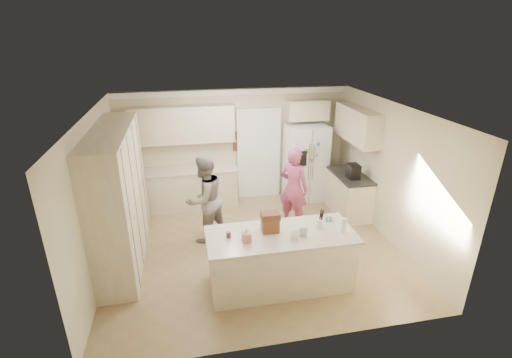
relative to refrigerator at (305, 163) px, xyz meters
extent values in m
cube|color=#8C754E|center=(-1.59, -1.92, -0.91)|extent=(5.20, 4.60, 0.02)
cube|color=white|center=(-1.59, -1.92, 1.71)|extent=(5.20, 4.60, 0.02)
cube|color=beige|center=(-1.59, 0.39, 0.40)|extent=(5.20, 0.02, 2.60)
cube|color=beige|center=(-1.59, -4.23, 0.40)|extent=(5.20, 0.02, 2.60)
cube|color=beige|center=(-4.20, -1.92, 0.40)|extent=(0.02, 4.60, 2.60)
cube|color=beige|center=(1.02, -1.92, 0.40)|extent=(0.02, 4.60, 2.60)
cube|color=white|center=(-1.59, 0.34, 1.63)|extent=(5.20, 0.08, 0.12)
cube|color=beige|center=(-3.89, -1.72, 0.28)|extent=(0.60, 2.60, 2.35)
cube|color=beige|center=(-2.74, 0.08, -0.46)|extent=(2.20, 0.60, 0.88)
cube|color=#C1B09D|center=(-2.74, 0.07, 0.00)|extent=(2.24, 0.63, 0.04)
cube|color=beige|center=(-2.74, 0.21, 1.00)|extent=(2.20, 0.35, 0.80)
cube|color=black|center=(-1.04, 0.36, 0.15)|extent=(0.90, 0.06, 2.10)
cube|color=white|center=(-1.04, 0.33, 0.15)|extent=(1.02, 0.03, 2.22)
cube|color=brown|center=(-1.57, 0.35, 0.65)|extent=(0.15, 0.02, 0.20)
cube|color=brown|center=(-1.57, 0.35, 0.38)|extent=(0.15, 0.02, 0.20)
cube|color=white|center=(0.00, 0.00, 0.00)|extent=(0.94, 0.75, 1.80)
cube|color=gray|center=(0.00, -0.35, 0.00)|extent=(0.02, 0.02, 1.78)
cube|color=black|center=(-0.22, -0.37, 0.25)|extent=(0.22, 0.03, 0.35)
cylinder|color=silver|center=(-0.05, -0.37, 0.15)|extent=(0.02, 0.02, 0.85)
cylinder|color=silver|center=(0.05, -0.37, 0.15)|extent=(0.02, 0.02, 0.85)
cube|color=beige|center=(0.06, 0.21, 1.20)|extent=(0.95, 0.35, 0.45)
cube|color=beige|center=(0.71, -0.92, -0.46)|extent=(0.60, 1.20, 0.88)
cube|color=#2D2B28|center=(0.70, -0.92, 0.00)|extent=(0.63, 1.24, 0.04)
cube|color=beige|center=(0.83, -0.72, 1.05)|extent=(0.35, 1.50, 0.70)
cube|color=black|center=(0.66, -1.12, 0.17)|extent=(0.22, 0.28, 0.30)
cube|color=beige|center=(-1.39, -3.02, -0.46)|extent=(2.20, 0.90, 0.88)
cube|color=#C1B09D|center=(-1.39, -3.02, 0.00)|extent=(2.28, 0.96, 0.05)
cylinder|color=white|center=(-0.74, -2.97, 0.10)|extent=(0.13, 0.13, 0.15)
cube|color=#E17381|center=(-1.94, -3.12, 0.10)|extent=(0.13, 0.13, 0.14)
cone|color=white|center=(-1.94, -3.12, 0.20)|extent=(0.08, 0.08, 0.08)
cube|color=brown|center=(-1.54, -2.92, 0.14)|extent=(0.26, 0.18, 0.22)
cube|color=#592D1E|center=(-1.54, -2.92, 0.30)|extent=(0.28, 0.20, 0.10)
cylinder|color=#59263F|center=(-2.19, -2.97, 0.07)|extent=(0.07, 0.07, 0.09)
cube|color=white|center=(-1.24, -3.22, 0.11)|extent=(0.12, 0.06, 0.16)
cube|color=silver|center=(-1.09, -3.17, 0.11)|extent=(0.12, 0.05, 0.16)
cylinder|color=silver|center=(-0.44, -3.17, 0.14)|extent=(0.07, 0.07, 0.24)
cylinder|color=#4F80B9|center=(-0.57, -2.80, 0.07)|extent=(0.05, 0.05, 0.09)
cylinder|color=#4F80B9|center=(-0.50, -2.80, 0.07)|extent=(0.05, 0.05, 0.09)
imported|color=gray|center=(-2.44, -1.40, -0.05)|extent=(1.05, 1.03, 1.71)
imported|color=#C15073|center=(-0.65, -1.21, -0.06)|extent=(0.73, 0.71, 1.68)
camera|label=1|loc=(-2.73, -7.75, 2.94)|focal=26.00mm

